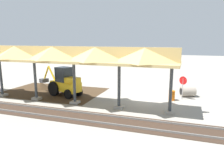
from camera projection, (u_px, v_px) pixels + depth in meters
ground_plane at (150, 99)px, 20.44m from camera, size 120.00×120.00×0.00m
dirt_work_zone at (53, 92)px, 23.12m from camera, size 10.32×7.00×0.01m
platform_canopy at (53, 55)px, 18.72m from camera, size 21.10×3.20×4.90m
rail_tracks at (133, 123)px, 14.39m from camera, size 60.00×2.58×0.15m
stop_sign at (183, 83)px, 20.01m from camera, size 0.67×0.41×2.15m
backhoe at (64, 83)px, 21.39m from camera, size 5.40×2.79×2.82m
dirt_mound at (41, 88)px, 24.69m from camera, size 4.17×4.17×1.43m
concrete_pipe at (188, 91)px, 21.16m from camera, size 1.63×1.46×1.01m
traffic_barrel at (172, 95)px, 19.85m from camera, size 0.56×0.56×0.90m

